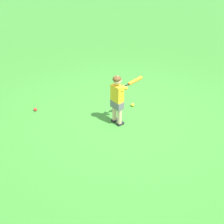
% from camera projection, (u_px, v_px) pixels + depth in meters
% --- Properties ---
extents(ground_plane, '(40.00, 40.00, 0.00)m').
position_uv_depth(ground_plane, '(125.00, 117.00, 5.84)').
color(ground_plane, '#38842D').
extents(child_batter, '(0.52, 0.71, 1.08)m').
position_uv_depth(child_batter, '(118.00, 96.00, 5.33)').
color(child_batter, '#232328').
rests_on(child_batter, ground).
extents(play_ball_midfield, '(0.08, 0.08, 0.08)m').
position_uv_depth(play_ball_midfield, '(133.00, 105.00, 6.23)').
color(play_ball_midfield, yellow).
rests_on(play_ball_midfield, ground).
extents(play_ball_center_lawn, '(0.07, 0.07, 0.07)m').
position_uv_depth(play_ball_center_lawn, '(35.00, 109.00, 6.06)').
color(play_ball_center_lawn, red).
rests_on(play_ball_center_lawn, ground).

